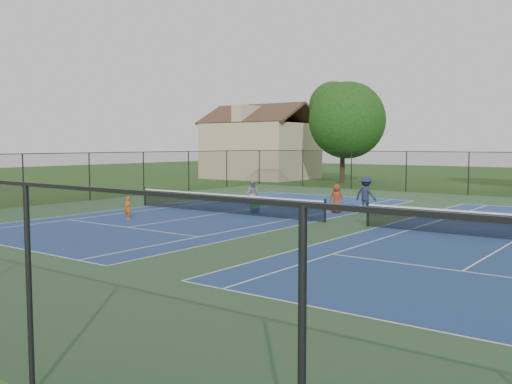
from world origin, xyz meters
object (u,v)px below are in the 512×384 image
Objects in this scene: instructor at (252,194)px; bystander_c at (337,198)px; tree_back_a at (343,116)px; child_player at (128,208)px; bystander_b at (366,195)px; clapboard_house at (261,148)px; ball_hopper at (255,204)px; ball_crate at (255,211)px.

instructor is 4.92m from bystander_c.
tree_back_a is 5.91× the size of instructor.
child_player is 12.06m from bystander_b.
clapboard_house reaches higher than bystander_c.
child_player is 6.44m from ball_hopper.
bystander_c is (-1.17, -0.99, -0.19)m from bystander_b.
child_player is (14.05, -29.71, -2.54)m from clapboard_house.
clapboard_house is 29.94m from ball_hopper.
instructor is (15.74, -22.25, -2.32)m from clapboard_house.
clapboard_house is 5.74× the size of bystander_b.
bystander_c reaches higher than ball_crate.
ball_hopper is (1.66, -1.97, -0.29)m from instructor.
instructor is 6.28m from bystander_b.
clapboard_house is at bearing 125.70° from ball_crate.
child_player is 0.73× the size of bystander_c.
clapboard_house is 29.97m from ball_crate.
ball_crate is (3.36, 5.49, -0.41)m from child_player.
ball_hopper is at bearing 23.92° from bystander_c.
ball_crate is at bearing -72.31° from tree_back_a.
child_player reaches higher than ball_hopper.
bystander_b is at bearing 40.87° from ball_crate.
ball_hopper is (-4.36, -3.77, -0.45)m from bystander_b.
bystander_c reaches higher than child_player.
ball_crate is at bearing 67.67° from child_player.
bystander_b is (21.76, -20.45, -2.15)m from clapboard_house.
bystander_b reaches higher than ball_crate.
ball_crate is at bearing 49.44° from bystander_b.
clapboard_house is 32.96m from child_player.
ball_hopper is (0.00, 0.00, 0.34)m from ball_crate.
bystander_b is 5.78m from ball_hopper.
instructor reaches higher than ball_crate.
instructor is at bearing 130.17° from ball_crate.
child_player is 0.59× the size of bystander_b.
clapboard_house is at bearing 125.70° from ball_hopper.
instructor reaches higher than bystander_c.
instructor is 4.13× the size of ball_crate.
clapboard_house is 7.18× the size of bystander_c.
ball_crate is (1.66, -1.97, -0.63)m from instructor.
instructor is 2.59m from ball_hopper.
instructor reaches higher than ball_hopper.
bystander_c is at bearing -46.15° from clapboard_house.
bystander_b reaches higher than instructor.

